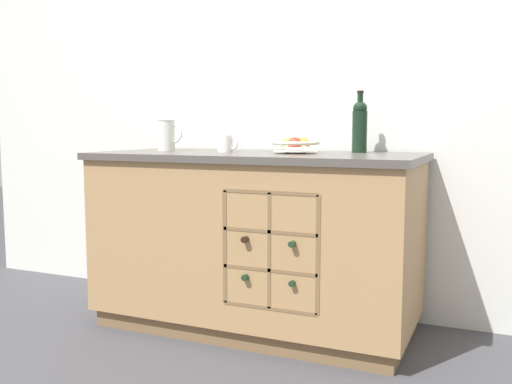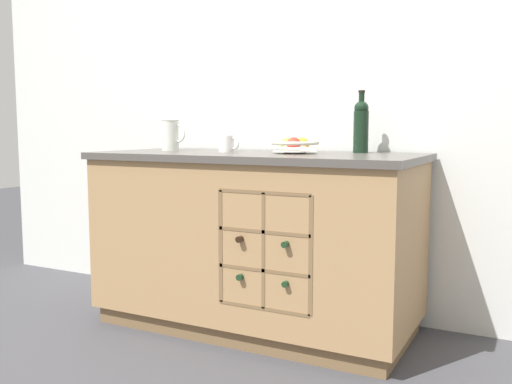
% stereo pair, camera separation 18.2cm
% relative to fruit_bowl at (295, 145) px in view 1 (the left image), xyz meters
% --- Properties ---
extents(ground_plane, '(14.00, 14.00, 0.00)m').
position_rel_fruit_bowl_xyz_m(ground_plane, '(-0.20, -0.03, -0.95)').
color(ground_plane, '#424247').
extents(back_wall, '(4.40, 0.06, 2.55)m').
position_rel_fruit_bowl_xyz_m(back_wall, '(-0.20, 0.39, 0.33)').
color(back_wall, silver).
rests_on(back_wall, ground_plane).
extents(kitchen_island, '(1.64, 0.76, 0.91)m').
position_rel_fruit_bowl_xyz_m(kitchen_island, '(-0.20, -0.03, -0.49)').
color(kitchen_island, brown).
rests_on(kitchen_island, ground_plane).
extents(fruit_bowl, '(0.24, 0.24, 0.08)m').
position_rel_fruit_bowl_xyz_m(fruit_bowl, '(0.00, 0.00, 0.00)').
color(fruit_bowl, silver).
rests_on(fruit_bowl, kitchen_island).
extents(white_pitcher, '(0.15, 0.10, 0.17)m').
position_rel_fruit_bowl_xyz_m(white_pitcher, '(-0.75, 0.01, 0.05)').
color(white_pitcher, silver).
rests_on(white_pitcher, kitchen_island).
extents(ceramic_mug, '(0.12, 0.08, 0.09)m').
position_rel_fruit_bowl_xyz_m(ceramic_mug, '(-0.38, -0.01, 0.00)').
color(ceramic_mug, white).
rests_on(ceramic_mug, kitchen_island).
extents(standing_wine_bottle, '(0.08, 0.08, 0.31)m').
position_rel_fruit_bowl_xyz_m(standing_wine_bottle, '(0.27, 0.21, 0.10)').
color(standing_wine_bottle, black).
rests_on(standing_wine_bottle, kitchen_island).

